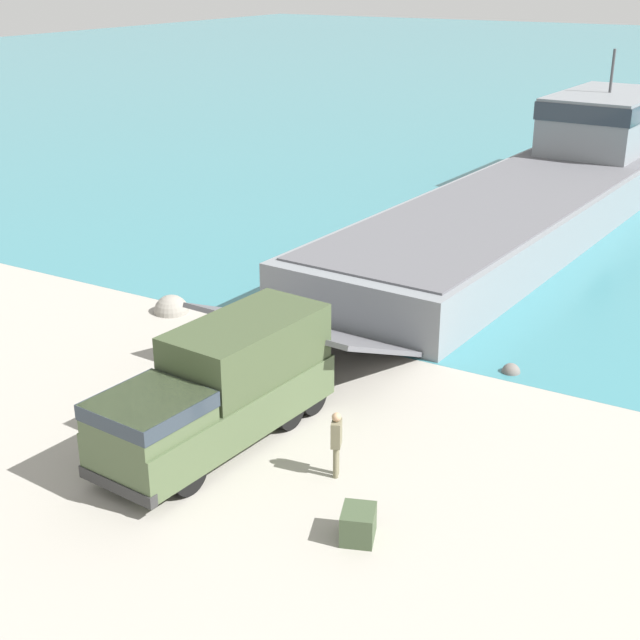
# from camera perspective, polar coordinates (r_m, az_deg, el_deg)

# --- Properties ---
(ground_plane) EXTENTS (240.00, 240.00, 0.00)m
(ground_plane) POSITION_cam_1_polar(r_m,az_deg,el_deg) (26.11, -5.33, -6.12)
(ground_plane) COLOR #9E998E
(landing_craft) EXTENTS (9.21, 38.30, 7.76)m
(landing_craft) POSITION_cam_1_polar(r_m,az_deg,el_deg) (47.63, 14.56, 8.65)
(landing_craft) COLOR gray
(landing_craft) RESTS_ON ground_plane
(military_truck) EXTENTS (3.09, 7.72, 3.20)m
(military_truck) POSITION_cam_1_polar(r_m,az_deg,el_deg) (24.14, -6.37, -4.35)
(military_truck) COLOR #475638
(military_truck) RESTS_ON ground_plane
(soldier_on_ramp) EXTENTS (0.39, 0.50, 1.81)m
(soldier_on_ramp) POSITION_cam_1_polar(r_m,az_deg,el_deg) (22.65, 1.05, -7.66)
(soldier_on_ramp) COLOR #6B664C
(soldier_on_ramp) RESTS_ON ground_plane
(cargo_crate) EXTENTS (1.02, 1.11, 0.75)m
(cargo_crate) POSITION_cam_1_polar(r_m,az_deg,el_deg) (20.75, 2.46, -12.93)
(cargo_crate) COLOR #3D4C33
(cargo_crate) RESTS_ON ground_plane
(shoreline_rock_a) EXTENTS (1.32, 1.32, 1.32)m
(shoreline_rock_a) POSITION_cam_1_polar(r_m,az_deg,el_deg) (34.00, -9.48, 0.51)
(shoreline_rock_a) COLOR gray
(shoreline_rock_a) RESTS_ON ground_plane
(shoreline_rock_b) EXTENTS (0.60, 0.60, 0.60)m
(shoreline_rock_b) POSITION_cam_1_polar(r_m,az_deg,el_deg) (29.30, 12.12, -3.29)
(shoreline_rock_b) COLOR #66605B
(shoreline_rock_b) RESTS_ON ground_plane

